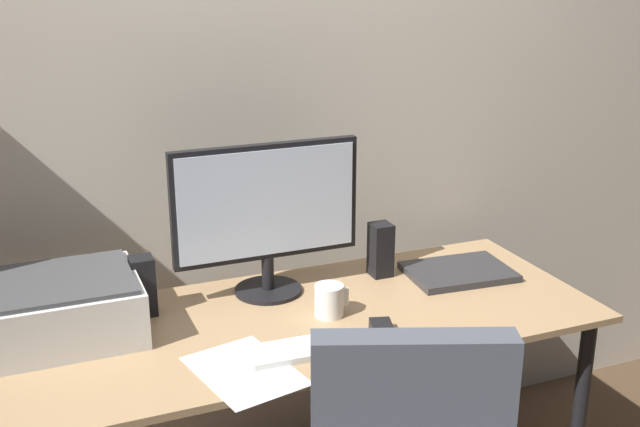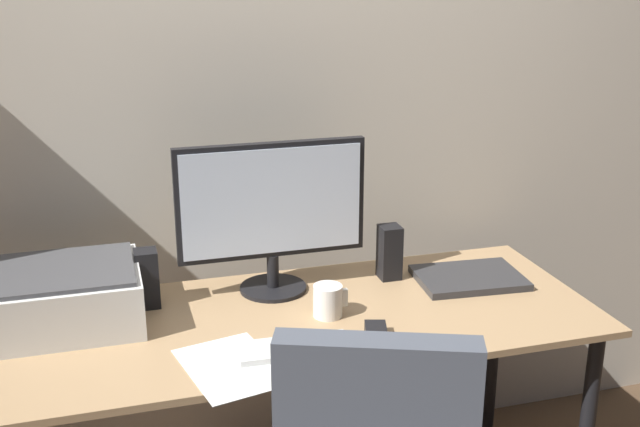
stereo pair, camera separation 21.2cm
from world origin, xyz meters
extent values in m
cube|color=beige|center=(0.00, 0.51, 1.30)|extent=(6.40, 0.10, 2.60)
cube|color=tan|center=(0.00, 0.00, 0.73)|extent=(1.72, 0.67, 0.02)
cylinder|color=black|center=(-0.80, 0.28, 0.36)|extent=(0.04, 0.04, 0.72)
cylinder|color=black|center=(0.80, 0.28, 0.36)|extent=(0.04, 0.04, 0.72)
cylinder|color=black|center=(-0.01, 0.20, 0.75)|extent=(0.20, 0.20, 0.01)
cylinder|color=black|center=(-0.01, 0.20, 0.80)|extent=(0.04, 0.04, 0.10)
cube|color=black|center=(-0.01, 0.20, 1.02)|extent=(0.56, 0.03, 0.34)
cube|color=silver|center=(-0.01, 0.18, 1.02)|extent=(0.53, 0.01, 0.31)
cube|color=silver|center=(-0.04, -0.19, 0.75)|extent=(0.29, 0.12, 0.02)
cube|color=black|center=(0.18, -0.19, 0.76)|extent=(0.08, 0.11, 0.03)
cylinder|color=white|center=(0.10, -0.02, 0.79)|extent=(0.08, 0.08, 0.09)
cube|color=white|center=(0.15, -0.02, 0.79)|extent=(0.02, 0.01, 0.05)
cube|color=#2D2D30|center=(0.59, 0.09, 0.75)|extent=(0.34, 0.25, 0.02)
cube|color=black|center=(-0.38, 0.19, 0.82)|extent=(0.06, 0.07, 0.17)
cube|color=black|center=(0.36, 0.19, 0.82)|extent=(0.06, 0.07, 0.17)
cube|color=silver|center=(-0.60, 0.14, 0.81)|extent=(0.40, 0.34, 0.15)
cube|color=#424244|center=(-0.60, 0.14, 0.90)|extent=(0.37, 0.31, 0.01)
cube|color=white|center=(-0.21, -0.23, 0.74)|extent=(0.27, 0.33, 0.00)
camera|label=1|loc=(-0.67, -1.84, 1.70)|focal=43.69mm
camera|label=2|loc=(-0.47, -1.91, 1.70)|focal=43.69mm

